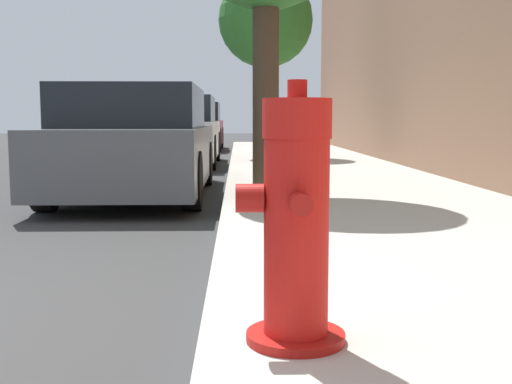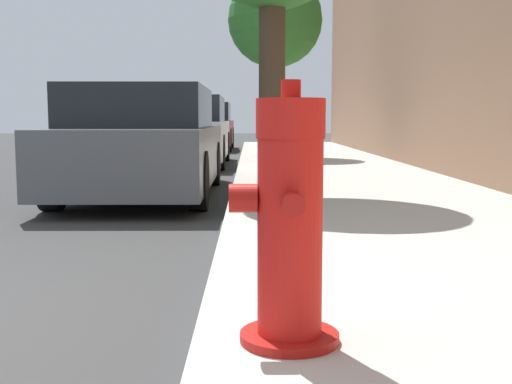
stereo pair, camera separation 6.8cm
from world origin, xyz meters
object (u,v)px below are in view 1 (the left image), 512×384
Objects in this scene: parked_car_near at (137,144)px; parked_car_mid at (174,132)px; fire_hydrant at (295,225)px; street_tree_far at (266,22)px; parked_car_far at (193,127)px.

parked_car_mid is (-0.08, 5.41, 0.03)m from parked_car_near.
parked_car_near is at bearing 104.33° from fire_hydrant.
parked_car_near is (-1.48, 5.78, 0.07)m from fire_hydrant.
parked_car_far is at bearing 108.05° from street_tree_far.
fire_hydrant is 0.25× the size of street_tree_far.
parked_car_near is 6.53m from street_tree_far.
parked_car_far is at bearing 95.17° from fire_hydrant.
parked_car_mid is at bearing 90.82° from parked_car_near.
parked_car_far reaches higher than parked_car_mid.
parked_car_far is 6.80m from street_tree_far.
parked_car_far is (-0.04, 6.47, 0.01)m from parked_car_mid.
parked_car_mid is 1.09× the size of street_tree_far.
fire_hydrant is 0.23× the size of parked_car_mid.
parked_car_mid reaches higher than fire_hydrant.
parked_car_near is 11.88m from parked_car_far.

